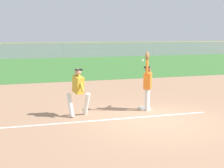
{
  "coord_description": "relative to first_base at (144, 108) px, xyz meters",
  "views": [
    {
      "loc": [
        -4.04,
        -8.75,
        2.94
      ],
      "look_at": [
        -1.07,
        1.56,
        1.05
      ],
      "focal_mm": 46.17,
      "sensor_mm": 36.0,
      "label": 1
    }
  ],
  "objects": [
    {
      "name": "chalk_foul_line",
      "position": [
        -4.0,
        -0.9,
        -0.04
      ],
      "size": [
        12.0,
        0.35,
        0.01
      ],
      "primitive_type": "cube",
      "rotation": [
        0.0,
        0.0,
        -0.02
      ],
      "color": "white",
      "rests_on": "ground_plane"
    },
    {
      "name": "runner",
      "position": [
        -2.64,
        -0.2,
        0.96
      ],
      "size": [
        0.84,
        0.83,
        1.72
      ],
      "rotation": [
        0.0,
        0.0,
        0.27
      ],
      "color": "white",
      "rests_on": "ground_plane"
    },
    {
      "name": "parked_car_green",
      "position": [
        7.82,
        29.18,
        0.63
      ],
      "size": [
        4.58,
        2.5,
        1.25
      ],
      "rotation": [
        0.0,
        0.0,
        -0.11
      ],
      "color": "#1E6B33",
      "rests_on": "ground_plane"
    },
    {
      "name": "first_base",
      "position": [
        0.0,
        0.0,
        0.0
      ],
      "size": [
        0.4,
        0.4,
        0.08
      ],
      "primitive_type": "cube",
      "rotation": [
        0.0,
        0.0,
        0.04
      ],
      "color": "white",
      "rests_on": "ground_plane"
    },
    {
      "name": "ground_plane",
      "position": [
        -0.22,
        -1.43,
        -0.04
      ],
      "size": [
        80.9,
        80.9,
        0.0
      ],
      "primitive_type": "plane",
      "color": "tan"
    },
    {
      "name": "outfield_grass",
      "position": [
        -0.22,
        16.42,
        -0.04
      ],
      "size": [
        47.7,
        18.03,
        0.01
      ],
      "primitive_type": "cube",
      "color": "#3D7533",
      "rests_on": "ground_plane"
    },
    {
      "name": "outfield_fence",
      "position": [
        -0.22,
        25.43,
        0.88
      ],
      "size": [
        47.78,
        0.08,
        1.85
      ],
      "color": "#93999E",
      "rests_on": "ground_plane"
    },
    {
      "name": "baseball",
      "position": [
        -0.14,
        -0.08,
        1.9
      ],
      "size": [
        0.07,
        0.07,
        0.07
      ],
      "primitive_type": "sphere",
      "color": "white"
    },
    {
      "name": "parked_car_silver",
      "position": [
        1.68,
        29.15,
        0.63
      ],
      "size": [
        4.42,
        2.17,
        1.25
      ],
      "rotation": [
        0.0,
        0.0,
        0.01
      ],
      "color": "#B7B7BC",
      "rests_on": "ground_plane"
    },
    {
      "name": "parked_car_blue",
      "position": [
        -3.83,
        29.05,
        0.63
      ],
      "size": [
        4.41,
        2.14,
        1.25
      ],
      "rotation": [
        0.0,
        0.0,
        -0.0
      ],
      "color": "#23389E",
      "rests_on": "ground_plane"
    },
    {
      "name": "fielder",
      "position": [
        0.05,
        -0.15,
        1.08
      ],
      "size": [
        0.57,
        0.81,
        2.28
      ],
      "rotation": [
        0.0,
        0.0,
        2.58
      ],
      "color": "silver",
      "rests_on": "ground_plane"
    }
  ]
}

